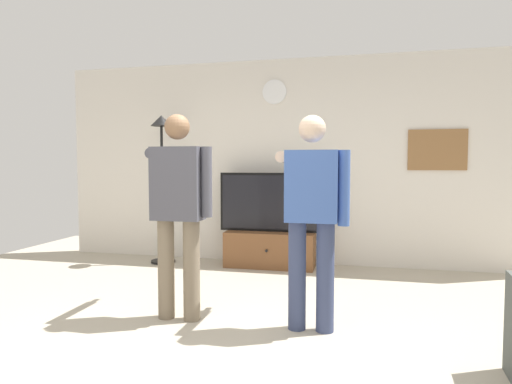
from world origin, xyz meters
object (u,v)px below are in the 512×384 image
television (271,202)px  floor_lamp (162,158)px  framed_picture (437,150)px  person_standing_nearer_lamp (179,204)px  tv_stand (270,249)px  wall_clock (274,92)px  person_standing_nearer_couch (312,210)px

television → floor_lamp: floor_lamp is taller
framed_picture → person_standing_nearer_lamp: size_ratio=0.40×
television → tv_stand: bearing=-90.0°
tv_stand → person_standing_nearer_lamp: person_standing_nearer_lamp is taller
wall_clock → person_standing_nearer_couch: (0.74, -2.31, -1.32)m
tv_stand → wall_clock: wall_clock is taller
floor_lamp → person_standing_nearer_couch: floor_lamp is taller
wall_clock → framed_picture: 2.18m
floor_lamp → person_standing_nearer_couch: size_ratio=1.16×
person_standing_nearer_couch → framed_picture: bearing=60.8°
tv_stand → wall_clock: bearing=90.0°
floor_lamp → tv_stand: bearing=3.2°
floor_lamp → television: bearing=5.0°
tv_stand → framed_picture: 2.41m
television → wall_clock: 1.46m
tv_stand → person_standing_nearer_lamp: bearing=-100.6°
wall_clock → person_standing_nearer_couch: 2.76m
person_standing_nearer_couch → wall_clock: bearing=107.6°
tv_stand → framed_picture: bearing=8.3°
person_standing_nearer_lamp → tv_stand: bearing=79.4°
floor_lamp → person_standing_nearer_lamp: (1.07, -1.94, -0.42)m
tv_stand → person_standing_nearer_couch: 2.27m
person_standing_nearer_couch → tv_stand: bearing=110.0°
wall_clock → person_standing_nearer_couch: wall_clock is taller
wall_clock → person_standing_nearer_lamp: size_ratio=0.19×
television → wall_clock: size_ratio=4.17×
television → framed_picture: size_ratio=1.94×
television → floor_lamp: (-1.45, -0.13, 0.57)m
tv_stand → framed_picture: framed_picture is taller
tv_stand → wall_clock: (-0.00, 0.29, 2.05)m
tv_stand → floor_lamp: 1.87m
tv_stand → person_standing_nearer_lamp: 2.19m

